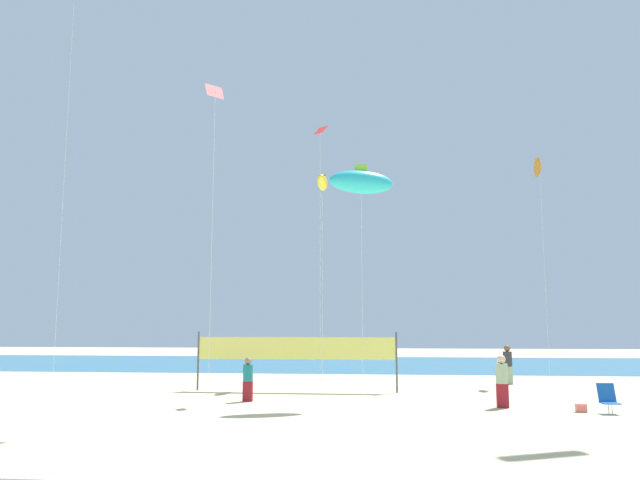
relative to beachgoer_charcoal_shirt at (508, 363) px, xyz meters
name	(u,v)px	position (x,y,z in m)	size (l,w,h in m)	color
ground_plane	(304,432)	(-7.54, -13.97, -0.95)	(120.00, 120.00, 0.00)	beige
ocean_band	(358,364)	(-7.54, 15.25, -0.94)	(120.00, 20.00, 0.01)	teal
beachgoer_charcoal_shirt	(508,363)	(0.00, 0.00, 0.00)	(0.40, 0.40, 1.77)	#99B28C
beachgoer_sage_shirt	(502,379)	(-1.74, -8.56, -0.04)	(0.39, 0.39, 1.69)	maroon
beachgoer_teal_shirt	(248,378)	(-10.38, -7.72, -0.13)	(0.35, 0.35, 1.53)	maroon
folding_beach_chair	(608,398)	(1.23, -9.57, -0.48)	(0.52, 0.65, 0.89)	#1959B2
volleyball_net	(296,351)	(-9.20, -4.13, 0.69)	(8.28, 0.16, 2.40)	#4C4C51
beach_handbag	(581,408)	(0.46, -9.43, -0.82)	(0.32, 0.16, 0.26)	#EA7260
kite_pink_diamond	(216,94)	(-10.78, -11.23, 9.02)	(0.83, 0.83, 10.30)	silver
kite_cyan_inflatable	(361,182)	(-6.33, -7.15, 6.98)	(2.62, 1.65, 8.60)	silver
kite_red_diamond	(319,134)	(-8.17, -4.59, 9.67)	(0.53, 0.54, 11.03)	silver
kite_orange_delta	(540,168)	(2.35, 2.14, 9.64)	(0.37, 1.03, 11.12)	silver
kite_yellow_inflatable	(322,183)	(-8.47, -0.45, 8.53)	(0.52, 1.48, 9.91)	silver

